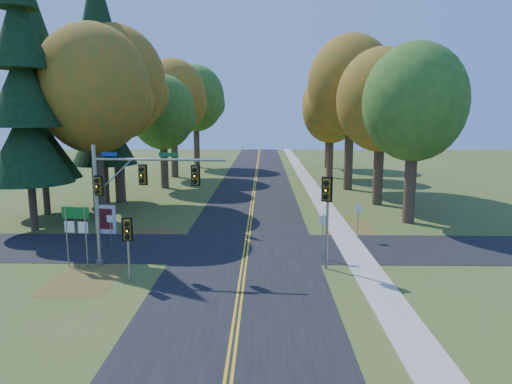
{
  "coord_description": "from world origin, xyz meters",
  "views": [
    {
      "loc": [
        1.04,
        -23.77,
        7.69
      ],
      "look_at": [
        0.56,
        2.85,
        3.2
      ],
      "focal_mm": 32.0,
      "sensor_mm": 36.0,
      "label": 1
    }
  ],
  "objects_px": {
    "route_sign_cluster": "(76,224)",
    "east_signal_pole": "(327,200)",
    "traffic_mast": "(128,189)",
    "info_kiosk": "(106,219)"
  },
  "relations": [
    {
      "from": "route_sign_cluster",
      "to": "info_kiosk",
      "type": "relative_size",
      "value": 1.7
    },
    {
      "from": "traffic_mast",
      "to": "east_signal_pole",
      "type": "bearing_deg",
      "value": 2.1
    },
    {
      "from": "info_kiosk",
      "to": "traffic_mast",
      "type": "bearing_deg",
      "value": -52.21
    },
    {
      "from": "traffic_mast",
      "to": "route_sign_cluster",
      "type": "bearing_deg",
      "value": -171.93
    },
    {
      "from": "route_sign_cluster",
      "to": "info_kiosk",
      "type": "height_order",
      "value": "route_sign_cluster"
    },
    {
      "from": "traffic_mast",
      "to": "info_kiosk",
      "type": "distance_m",
      "value": 8.06
    },
    {
      "from": "route_sign_cluster",
      "to": "east_signal_pole",
      "type": "bearing_deg",
      "value": 8.6
    },
    {
      "from": "traffic_mast",
      "to": "route_sign_cluster",
      "type": "height_order",
      "value": "traffic_mast"
    },
    {
      "from": "traffic_mast",
      "to": "east_signal_pole",
      "type": "relative_size",
      "value": 1.45
    },
    {
      "from": "traffic_mast",
      "to": "info_kiosk",
      "type": "relative_size",
      "value": 3.63
    }
  ]
}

